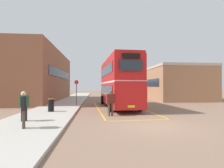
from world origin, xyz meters
TOP-DOWN VIEW (x-y plane):
  - ground_plane at (0.00, 14.40)m, footprint 135.60×135.60m
  - sidewalk_left at (-6.50, 16.80)m, footprint 4.00×57.60m
  - brick_building_left at (-10.99, 18.45)m, footprint 5.85×19.40m
  - depot_building_right at (9.43, 19.03)m, footprint 7.99×12.22m
  - double_decker_bus at (-0.76, 8.76)m, footprint 3.22×10.68m
  - single_deck_bus at (2.45, 26.79)m, footprint 2.87×9.11m
  - pedestrian_boarding at (-1.95, 3.29)m, footprint 0.58×0.35m
  - pedestrian_waiting_near at (-6.99, 1.13)m, footprint 0.46×0.51m
  - pedestrian_waiting_far at (-6.32, -0.73)m, footprint 0.37×0.54m
  - litter_bin at (-6.42, 5.02)m, footprint 0.47×0.47m
  - bus_stop_sign at (-4.99, 10.00)m, footprint 0.44×0.11m
  - bay_marking_yellow at (-0.71, 6.82)m, footprint 4.88×12.80m

SIDE VIEW (x-z plane):
  - ground_plane at x=0.00m, z-range 0.00..0.00m
  - bay_marking_yellow at x=-0.71m, z-range 0.00..0.01m
  - sidewalk_left at x=-6.50m, z-range 0.00..0.14m
  - litter_bin at x=-6.42m, z-range 0.14..1.12m
  - pedestrian_boarding at x=-1.95m, z-range 0.16..1.96m
  - pedestrian_waiting_near at x=-6.99m, z-range 0.27..1.94m
  - pedestrian_waiting_far at x=-6.32m, z-range 0.27..1.97m
  - single_deck_bus at x=2.45m, z-range 0.13..3.15m
  - bus_stop_sign at x=-4.99m, z-range 0.41..3.00m
  - double_decker_bus at x=-0.76m, z-range 0.14..4.89m
  - depot_building_right at x=9.43m, z-range 0.00..5.12m
  - brick_building_left at x=-10.99m, z-range 0.00..7.14m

